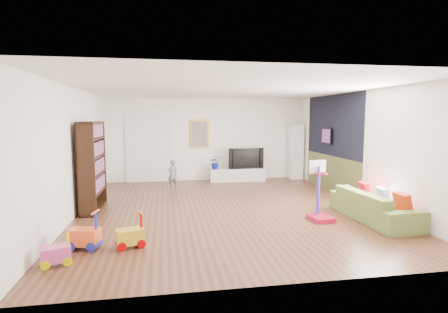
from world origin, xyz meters
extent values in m
cube|color=brown|center=(0.00, 0.00, 0.00)|extent=(6.50, 7.50, 0.00)
cube|color=white|center=(0.00, 0.00, 2.70)|extent=(6.50, 7.50, 0.00)
cube|color=white|center=(0.00, 3.75, 1.35)|extent=(6.50, 0.00, 2.70)
cube|color=white|center=(0.00, -3.75, 1.35)|extent=(6.50, 0.00, 2.70)
cube|color=silver|center=(-3.25, 0.00, 1.35)|extent=(0.00, 7.50, 2.70)
cube|color=white|center=(3.25, 0.00, 1.35)|extent=(0.00, 7.50, 2.70)
cube|color=black|center=(3.23, 1.40, 1.85)|extent=(0.01, 3.20, 1.70)
cube|color=brown|center=(3.23, 1.40, 0.50)|extent=(0.01, 3.20, 1.00)
cube|color=white|center=(-1.90, 3.71, 1.05)|extent=(1.45, 0.06, 2.10)
cube|color=gold|center=(-0.25, 3.71, 1.55)|extent=(0.62, 0.06, 0.92)
cube|color=#7F3F8C|center=(3.17, 1.60, 1.55)|extent=(0.04, 0.56, 0.46)
cube|color=silver|center=(0.94, 3.32, 0.21)|extent=(1.81, 0.56, 0.42)
cube|color=white|center=(2.97, 3.47, 0.92)|extent=(0.45, 0.45, 1.85)
cube|color=black|center=(-2.98, 0.37, 0.99)|extent=(0.36, 1.36, 1.98)
imported|color=olive|center=(2.75, -1.42, 0.30)|extent=(0.89, 2.10, 0.60)
cube|color=#AF1131|center=(1.70, -1.26, 0.61)|extent=(0.46, 0.54, 1.22)
cube|color=gold|center=(-1.95, -2.14, 0.28)|extent=(0.48, 0.38, 0.56)
cube|color=#F8602D|center=(-2.66, -2.08, 0.31)|extent=(0.51, 0.38, 0.61)
cube|color=#E7469E|center=(-2.91, -2.67, 0.26)|extent=(0.44, 0.35, 0.52)
imported|color=slate|center=(-1.18, 2.42, 0.43)|extent=(0.37, 0.32, 0.85)
imported|color=black|center=(1.20, 3.35, 0.75)|extent=(1.18, 0.25, 0.67)
imported|color=#0A1A8E|center=(0.21, 3.34, 0.63)|extent=(0.41, 0.36, 0.43)
cube|color=#AF250A|center=(2.95, -2.03, 0.48)|extent=(0.13, 0.42, 0.42)
cube|color=silver|center=(2.97, -1.42, 0.48)|extent=(0.15, 0.38, 0.37)
cube|color=#BC0014|center=(2.93, -0.82, 0.48)|extent=(0.16, 0.38, 0.37)
camera|label=1|loc=(-1.37, -7.71, 2.07)|focal=28.00mm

